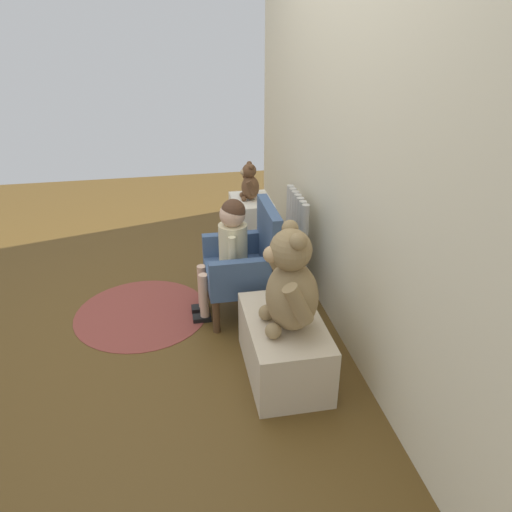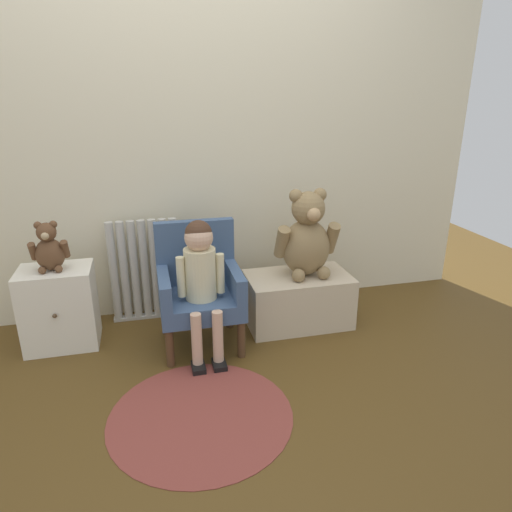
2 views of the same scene
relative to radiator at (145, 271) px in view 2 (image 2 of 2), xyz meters
The scene contains 10 objects.
ground_plane 1.07m from the radiator, 71.15° to the right, with size 6.00×6.00×0.00m, color #543B17.
back_wall 0.95m from the radiator, 20.78° to the left, with size 3.80×0.05×2.40m, color beige.
radiator is the anchor object (origin of this frame).
small_dresser 0.53m from the radiator, 155.48° to the right, with size 0.39×0.31×0.46m.
child_armchair 0.48m from the radiator, 52.34° to the right, with size 0.45×0.41×0.69m.
child_figure 0.59m from the radiator, 59.31° to the right, with size 0.25×0.35×0.75m.
low_bench 0.97m from the radiator, 18.17° to the right, with size 0.63×0.38×0.32m, color beige.
large_teddy_bear 1.02m from the radiator, 16.70° to the right, with size 0.39×0.27×0.53m.
small_teddy_bear 0.59m from the radiator, 154.75° to the right, with size 0.20×0.14×0.27m.
floor_rug 1.10m from the radiator, 79.12° to the right, with size 0.83×0.83×0.01m, color brown.
Camera 2 is at (-0.30, -1.76, 1.37)m, focal length 32.00 mm.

